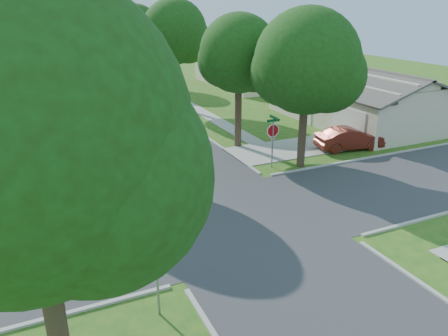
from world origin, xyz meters
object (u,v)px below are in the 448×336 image
tree_w_near (77,57)px  car_driveway (350,139)px  stop_sign_sw (156,256)px  tree_e_mid (175,35)px  tree_e_near (240,57)px  house_ne_near (357,102)px  stop_sign_ne (273,133)px  tree_e_far (137,30)px  house_ne_far (249,71)px  tree_ne_corner (308,66)px  car_curb_east (143,91)px  tree_w_mid (56,35)px  tree_w_far (45,37)px  car_curb_west (68,86)px  tree_sw_corner (31,149)px

tree_w_near → car_driveway: bearing=-12.8°
stop_sign_sw → tree_e_mid: size_ratio=0.32×
tree_e_near → house_ne_near: (11.24, 1.99, -4.13)m
stop_sign_ne → tree_e_near: (0.05, 4.31, 3.61)m
tree_e_far → house_ne_far: (11.24, -5.01, -4.46)m
tree_e_near → tree_ne_corner: size_ratio=0.96×
tree_e_near → car_curb_east: bearing=94.9°
tree_e_near → tree_w_near: tree_w_near is taller
tree_w_mid → house_ne_far: size_ratio=0.70×
house_ne_far → tree_w_far: bearing=166.4°
tree_w_far → tree_ne_corner: (11.01, -29.80, 0.09)m
stop_sign_sw → car_driveway: size_ratio=0.70×
tree_e_near → car_curb_east: 18.69m
tree_e_near → tree_e_mid: 12.02m
stop_sign_ne → tree_e_near: bearing=89.3°
tree_e_far → car_curb_west: bearing=-172.4°
tree_w_far → car_curb_west: bearing=-36.1°
tree_ne_corner → tree_e_mid: bearing=95.4°
tree_ne_corner → car_driveway: tree_ne_corner is taller
stop_sign_sw → tree_ne_corner: size_ratio=0.34×
stop_sign_sw → stop_sign_ne: same height
stop_sign_ne → tree_w_far: size_ratio=0.37×
car_curb_east → car_curb_west: (-6.40, 6.00, 0.00)m
tree_e_near → tree_e_far: bearing=90.0°
tree_e_far → car_curb_east: (-1.55, -7.06, -5.34)m
stop_sign_ne → tree_w_far: (-9.35, 29.31, 3.48)m
tree_e_far → stop_sign_ne: bearing=-90.1°
tree_e_mid → tree_w_near: tree_e_mid is taller
stop_sign_ne → tree_w_mid: size_ratio=0.31×
car_curb_east → tree_w_near: bearing=-111.2°
tree_e_near → house_ne_near: bearing=10.0°
stop_sign_ne → house_ne_far: size_ratio=0.22×
tree_e_far → tree_w_mid: 16.05m
tree_e_mid → stop_sign_sw: bearing=-110.2°
stop_sign_ne → car_curb_west: (-7.90, 28.25, -1.39)m
tree_ne_corner → car_curb_west: (-9.56, 28.74, -4.95)m
stop_sign_sw → house_ne_near: house_ne_near is taller
tree_e_near → house_ne_far: (11.24, 19.99, -4.13)m
stop_sign_sw → tree_w_far: size_ratio=0.37×
stop_sign_sw → stop_sign_ne: (9.40, 9.40, 0.00)m
house_ne_far → tree_sw_corner: bearing=-123.1°
stop_sign_ne → tree_w_far: bearing=107.7°
tree_e_far → tree_w_mid: size_ratio=0.91×
house_ne_near → car_driveway: bearing=-133.2°
tree_sw_corner → car_curb_west: 40.55m
tree_ne_corner → house_ne_near: size_ratio=0.64×
tree_e_far → house_ne_near: 25.99m
tree_w_mid → car_driveway: 22.66m
tree_w_mid → car_curb_west: bearing=83.1°
house_ne_near → tree_ne_corner: bearing=-144.8°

